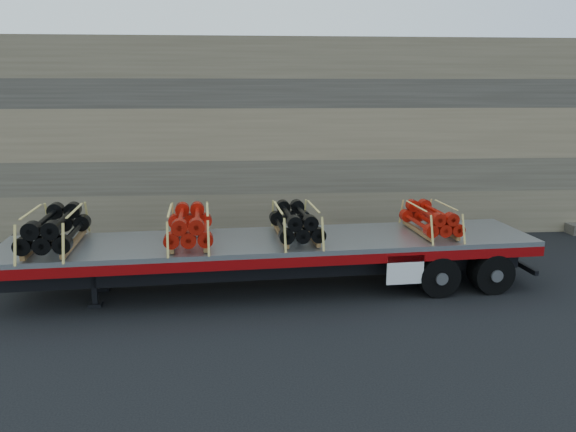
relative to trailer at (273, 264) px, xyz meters
name	(u,v)px	position (x,y,z in m)	size (l,w,h in m)	color
ground	(267,284)	(-0.15, 0.36, -0.70)	(120.00, 120.00, 0.00)	black
rock_wall	(259,137)	(-0.15, 6.86, 2.80)	(44.00, 3.00, 7.00)	#7A6B54
trailer	(273,264)	(0.00, 0.00, 0.00)	(13.90, 2.67, 1.39)	#9FA1A6
bundle_front	(55,230)	(-5.43, -0.39, 1.14)	(1.26, 2.52, 0.89)	black
bundle_midfront	(189,227)	(-2.14, -0.16, 1.11)	(1.16, 2.32, 0.82)	#AB1309
bundle_midrear	(296,223)	(0.62, 0.05, 1.10)	(1.14, 2.28, 0.81)	black
bundle_rear	(430,220)	(4.35, 0.32, 1.06)	(1.04, 2.08, 0.74)	#AB1309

